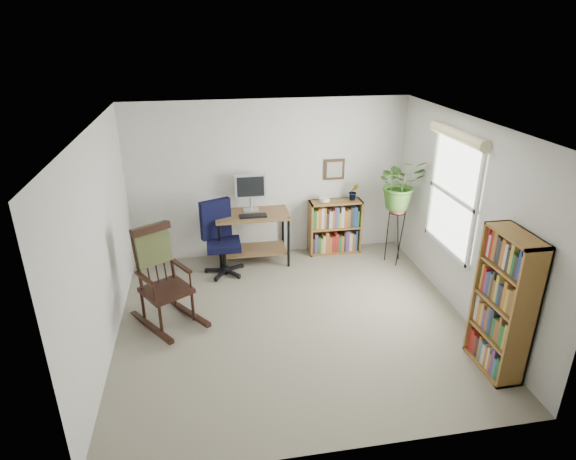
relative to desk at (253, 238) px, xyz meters
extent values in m
cube|color=gray|center=(0.31, -1.70, -0.39)|extent=(4.20, 4.00, 0.00)
cube|color=silver|center=(0.31, -1.70, 2.01)|extent=(4.20, 4.00, 0.00)
cube|color=beige|center=(0.31, 0.30, 0.81)|extent=(4.20, 0.00, 2.40)
cube|color=beige|center=(0.31, -3.70, 0.81)|extent=(4.20, 0.00, 2.40)
cube|color=beige|center=(-1.79, -1.70, 0.81)|extent=(0.00, 4.00, 2.40)
cube|color=beige|center=(2.41, -1.70, 0.81)|extent=(0.00, 4.00, 2.40)
cube|color=black|center=(0.00, -0.12, 0.41)|extent=(0.40, 0.15, 0.02)
imported|color=#366121|center=(2.11, -0.39, 1.22)|extent=(1.69, 1.88, 1.46)
imported|color=#366121|center=(1.59, 0.13, 0.52)|extent=(0.13, 0.24, 0.11)
camera|label=1|loc=(-0.63, -6.62, 2.98)|focal=30.00mm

